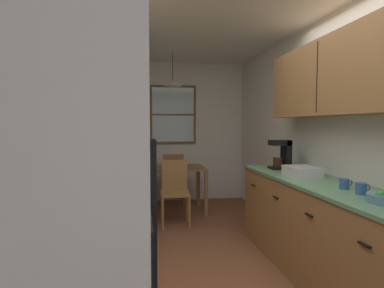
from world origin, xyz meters
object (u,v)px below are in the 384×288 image
(dining_table, at_px, (173,174))
(coffee_maker, at_px, (282,154))
(dining_chair_far, at_px, (173,176))
(microwave_over_range, at_px, (44,79))
(storage_canister, at_px, (88,185))
(dish_rack, at_px, (302,172))
(trash_bin, at_px, (135,206))
(table_serving_bowl, at_px, (171,165))
(mug_spare, at_px, (344,184))
(mug_by_coffeemaker, at_px, (361,188))
(dining_chair_near, at_px, (175,189))

(dining_table, xyz_separation_m, coffee_maker, (1.12, -1.57, 0.46))
(dining_chair_far, bearing_deg, microwave_over_range, -105.31)
(microwave_over_range, distance_m, storage_canister, 0.92)
(microwave_over_range, bearing_deg, dish_rack, 29.91)
(storage_canister, bearing_deg, trash_bin, 81.29)
(dining_chair_far, height_order, table_serving_bowl, dining_chair_far)
(dish_rack, relative_size, table_serving_bowl, 1.75)
(mug_spare, bearing_deg, dining_table, 111.86)
(trash_bin, relative_size, storage_canister, 3.81)
(dining_table, relative_size, coffee_maker, 2.96)
(trash_bin, distance_m, table_serving_bowl, 0.99)
(mug_by_coffeemaker, bearing_deg, mug_spare, 89.98)
(dining_chair_near, distance_m, mug_spare, 2.49)
(trash_bin, xyz_separation_m, storage_canister, (-0.30, -1.96, 0.67))
(microwave_over_range, distance_m, dining_chair_far, 4.17)
(storage_canister, distance_m, mug_spare, 1.99)
(coffee_maker, xyz_separation_m, table_serving_bowl, (-1.16, 1.55, -0.31))
(mug_by_coffeemaker, height_order, dish_rack, dish_rack)
(dining_chair_near, height_order, dining_chair_far, same)
(table_serving_bowl, bearing_deg, mug_by_coffeemaker, -68.64)
(dish_rack, height_order, table_serving_bowl, dish_rack)
(microwave_over_range, xyz_separation_m, trash_bin, (0.41, 2.59, -1.33))
(microwave_over_range, height_order, dish_rack, microwave_over_range)
(trash_bin, distance_m, coffee_maker, 2.06)
(dining_table, bearing_deg, trash_bin, -129.73)
(microwave_over_range, height_order, trash_bin, microwave_over_range)
(storage_canister, xyz_separation_m, coffee_maker, (2.01, 1.10, 0.09))
(dining_chair_near, height_order, mug_by_coffeemaker, mug_by_coffeemaker)
(mug_spare, bearing_deg, coffee_maker, 89.14)
(dining_chair_near, bearing_deg, coffee_maker, -41.19)
(trash_bin, xyz_separation_m, table_serving_bowl, (0.55, 0.69, 0.45))
(dining_chair_far, relative_size, storage_canister, 5.48)
(dining_chair_near, relative_size, dish_rack, 2.65)
(table_serving_bowl, bearing_deg, dining_chair_near, -89.22)
(mug_spare, bearing_deg, trash_bin, 129.77)
(trash_bin, bearing_deg, microwave_over_range, -98.95)
(coffee_maker, height_order, table_serving_bowl, coffee_maker)
(mug_spare, height_order, dish_rack, dish_rack)
(mug_by_coffeemaker, height_order, table_serving_bowl, mug_by_coffeemaker)
(trash_bin, relative_size, table_serving_bowl, 3.22)
(trash_bin, bearing_deg, table_serving_bowl, 51.35)
(dining_chair_near, bearing_deg, storage_canister, -112.15)
(dining_table, xyz_separation_m, mug_by_coffeemaker, (1.10, -2.93, 0.33))
(dining_chair_far, relative_size, dish_rack, 2.65)
(mug_spare, height_order, table_serving_bowl, mug_spare)
(microwave_over_range, relative_size, trash_bin, 0.98)
(storage_canister, bearing_deg, mug_spare, -2.01)
(dining_chair_near, relative_size, dining_chair_far, 1.00)
(trash_bin, xyz_separation_m, mug_by_coffeemaker, (1.69, -2.22, 0.63))
(dining_table, height_order, storage_canister, storage_canister)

